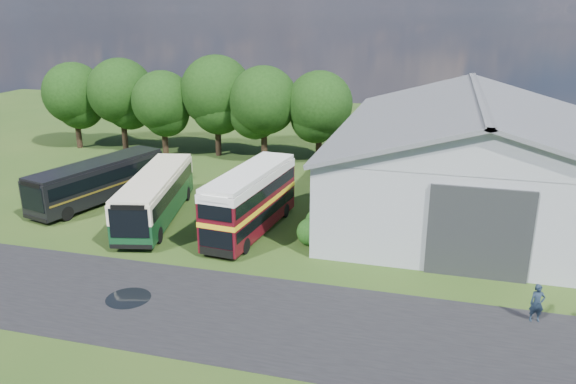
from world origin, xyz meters
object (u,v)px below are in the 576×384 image
(storage_shed, at_px, (473,149))
(bus_dark_single, at_px, (98,181))
(bus_maroon_double, at_px, (251,201))
(visitor_a, at_px, (537,303))
(bus_green_single, at_px, (156,196))

(storage_shed, distance_m, bus_dark_single, 27.11)
(bus_maroon_double, xyz_separation_m, visitor_a, (16.01, -6.86, -1.14))
(bus_green_single, bearing_deg, visitor_a, -30.54)
(bus_maroon_double, bearing_deg, bus_green_single, -177.78)
(bus_dark_single, xyz_separation_m, visitor_a, (28.71, -9.48, -0.71))
(bus_dark_single, bearing_deg, bus_green_single, -5.94)
(storage_shed, relative_size, visitor_a, 13.69)
(storage_shed, bearing_deg, bus_maroon_double, -146.13)
(bus_dark_single, bearing_deg, bus_maroon_double, 3.22)
(storage_shed, height_order, visitor_a, storage_shed)
(bus_maroon_double, xyz_separation_m, bus_dark_single, (-12.70, 2.62, -0.42))
(storage_shed, distance_m, bus_green_single, 22.27)
(storage_shed, relative_size, bus_green_single, 2.11)
(bus_dark_single, relative_size, visitor_a, 6.25)
(bus_green_single, height_order, bus_maroon_double, bus_maroon_double)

